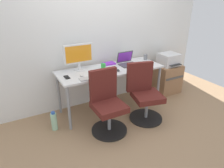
{
  "coord_description": "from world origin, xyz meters",
  "views": [
    {
      "loc": [
        -1.52,
        -2.84,
        1.9
      ],
      "look_at": [
        0.0,
        -0.05,
        0.49
      ],
      "focal_mm": 32.46,
      "sensor_mm": 36.0,
      "label": 1
    }
  ],
  "objects_px": {
    "open_laptop": "(127,61)",
    "coffee_mug": "(103,66)",
    "office_chair_right": "(144,95)",
    "side_cabinet": "(166,78)",
    "office_chair_left": "(107,105)",
    "desktop_monitor": "(79,55)",
    "printer": "(169,59)",
    "water_bottle_on_floor": "(54,121)"
  },
  "relations": [
    {
      "from": "printer",
      "to": "desktop_monitor",
      "type": "distance_m",
      "value": 1.87
    },
    {
      "from": "side_cabinet",
      "to": "open_laptop",
      "type": "relative_size",
      "value": 1.89
    },
    {
      "from": "office_chair_right",
      "to": "side_cabinet",
      "type": "xyz_separation_m",
      "value": [
        1.03,
        0.59,
        -0.13
      ]
    },
    {
      "from": "office_chair_left",
      "to": "open_laptop",
      "type": "relative_size",
      "value": 3.03
    },
    {
      "from": "desktop_monitor",
      "to": "side_cabinet",
      "type": "bearing_deg",
      "value": -3.9
    },
    {
      "from": "office_chair_right",
      "to": "coffee_mug",
      "type": "distance_m",
      "value": 0.83
    },
    {
      "from": "office_chair_right",
      "to": "desktop_monitor",
      "type": "xyz_separation_m",
      "value": [
        -0.81,
        0.72,
        0.59
      ]
    },
    {
      "from": "coffee_mug",
      "to": "side_cabinet",
      "type": "bearing_deg",
      "value": 0.43
    },
    {
      "from": "coffee_mug",
      "to": "water_bottle_on_floor",
      "type": "bearing_deg",
      "value": -167.47
    },
    {
      "from": "open_laptop",
      "to": "printer",
      "type": "bearing_deg",
      "value": 0.21
    },
    {
      "from": "water_bottle_on_floor",
      "to": "side_cabinet",
      "type": "bearing_deg",
      "value": 5.24
    },
    {
      "from": "office_chair_right",
      "to": "coffee_mug",
      "type": "relative_size",
      "value": 10.22
    },
    {
      "from": "office_chair_left",
      "to": "coffee_mug",
      "type": "xyz_separation_m",
      "value": [
        0.23,
        0.58,
        0.38
      ]
    },
    {
      "from": "office_chair_left",
      "to": "desktop_monitor",
      "type": "distance_m",
      "value": 0.94
    },
    {
      "from": "office_chair_left",
      "to": "open_laptop",
      "type": "bearing_deg",
      "value": 39.78
    },
    {
      "from": "office_chair_right",
      "to": "side_cabinet",
      "type": "relative_size",
      "value": 1.6
    },
    {
      "from": "open_laptop",
      "to": "coffee_mug",
      "type": "height_order",
      "value": "open_laptop"
    },
    {
      "from": "side_cabinet",
      "to": "desktop_monitor",
      "type": "distance_m",
      "value": 1.98
    },
    {
      "from": "office_chair_left",
      "to": "office_chair_right",
      "type": "height_order",
      "value": "same"
    },
    {
      "from": "printer",
      "to": "desktop_monitor",
      "type": "height_order",
      "value": "desktop_monitor"
    },
    {
      "from": "water_bottle_on_floor",
      "to": "desktop_monitor",
      "type": "bearing_deg",
      "value": 31.03
    },
    {
      "from": "open_laptop",
      "to": "office_chair_right",
      "type": "bearing_deg",
      "value": -93.1
    },
    {
      "from": "office_chair_right",
      "to": "desktop_monitor",
      "type": "height_order",
      "value": "desktop_monitor"
    },
    {
      "from": "office_chair_left",
      "to": "coffee_mug",
      "type": "distance_m",
      "value": 0.73
    },
    {
      "from": "side_cabinet",
      "to": "water_bottle_on_floor",
      "type": "bearing_deg",
      "value": -174.76
    },
    {
      "from": "side_cabinet",
      "to": "office_chair_left",
      "type": "bearing_deg",
      "value": -160.83
    },
    {
      "from": "printer",
      "to": "coffee_mug",
      "type": "bearing_deg",
      "value": -179.6
    },
    {
      "from": "office_chair_right",
      "to": "printer",
      "type": "xyz_separation_m",
      "value": [
        1.03,
        0.59,
        0.28
      ]
    },
    {
      "from": "office_chair_left",
      "to": "printer",
      "type": "bearing_deg",
      "value": 19.14
    },
    {
      "from": "side_cabinet",
      "to": "water_bottle_on_floor",
      "type": "distance_m",
      "value": 2.44
    },
    {
      "from": "water_bottle_on_floor",
      "to": "coffee_mug",
      "type": "height_order",
      "value": "coffee_mug"
    },
    {
      "from": "desktop_monitor",
      "to": "coffee_mug",
      "type": "xyz_separation_m",
      "value": [
        0.37,
        -0.14,
        -0.2
      ]
    },
    {
      "from": "printer",
      "to": "water_bottle_on_floor",
      "type": "xyz_separation_m",
      "value": [
        -2.42,
        -0.22,
        -0.56
      ]
    },
    {
      "from": "office_chair_left",
      "to": "desktop_monitor",
      "type": "bearing_deg",
      "value": 100.99
    },
    {
      "from": "office_chair_right",
      "to": "office_chair_left",
      "type": "bearing_deg",
      "value": 179.86
    },
    {
      "from": "water_bottle_on_floor",
      "to": "open_laptop",
      "type": "bearing_deg",
      "value": 8.69
    },
    {
      "from": "office_chair_left",
      "to": "coffee_mug",
      "type": "bearing_deg",
      "value": 68.25
    },
    {
      "from": "office_chair_left",
      "to": "water_bottle_on_floor",
      "type": "xyz_separation_m",
      "value": [
        -0.72,
        0.37,
        -0.28
      ]
    },
    {
      "from": "open_laptop",
      "to": "coffee_mug",
      "type": "relative_size",
      "value": 3.37
    },
    {
      "from": "office_chair_right",
      "to": "desktop_monitor",
      "type": "relative_size",
      "value": 1.96
    },
    {
      "from": "desktop_monitor",
      "to": "coffee_mug",
      "type": "bearing_deg",
      "value": -20.24
    },
    {
      "from": "printer",
      "to": "water_bottle_on_floor",
      "type": "relative_size",
      "value": 1.29
    }
  ]
}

